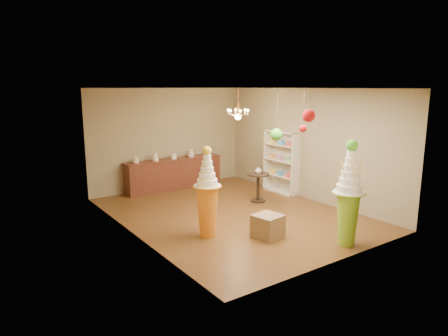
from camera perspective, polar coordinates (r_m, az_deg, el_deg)
floor at (r=9.79m, az=1.15°, el=-6.53°), size 6.50×6.50×0.00m
ceiling at (r=9.31m, az=1.23°, el=11.32°), size 6.50×6.50×0.00m
wall_back at (r=12.18m, az=-7.88°, el=4.19°), size 5.00×0.04×3.00m
wall_front at (r=7.12m, az=16.80°, el=-1.42°), size 5.00×0.04×3.00m
wall_left at (r=8.23m, az=-13.01°, el=0.49°), size 0.04×6.50×3.00m
wall_right at (r=11.08m, az=11.72°, el=3.33°), size 0.04×6.50×3.00m
pedestal_green at (r=8.05m, az=17.33°, el=-5.02°), size 0.69×0.69×2.07m
pedestal_orange at (r=8.17m, az=-2.39°, el=-4.99°), size 0.60×0.60×1.88m
burlap_riser at (r=8.29m, az=6.26°, el=-8.26°), size 0.61×0.61×0.48m
sideboard at (r=12.11m, az=-7.14°, el=-0.74°), size 3.04×0.54×1.16m
shelving_unit at (r=11.62m, az=8.19°, el=0.84°), size 0.33×1.20×1.80m
round_table at (r=10.71m, az=4.89°, el=-2.22°), size 0.75×0.75×0.77m
vase at (r=10.63m, az=4.93°, el=-0.31°), size 0.19×0.19×0.18m
pom_red_left at (r=7.25m, az=12.01°, el=7.34°), size 0.23×0.23×0.58m
pom_green_mid at (r=8.38m, az=7.47°, el=4.78°), size 0.25×0.25×1.07m
pom_red_right at (r=7.74m, az=11.20°, el=5.60°), size 0.14×0.14×0.81m
chandelier at (r=10.76m, az=2.00°, el=7.63°), size 0.69×0.69×0.85m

